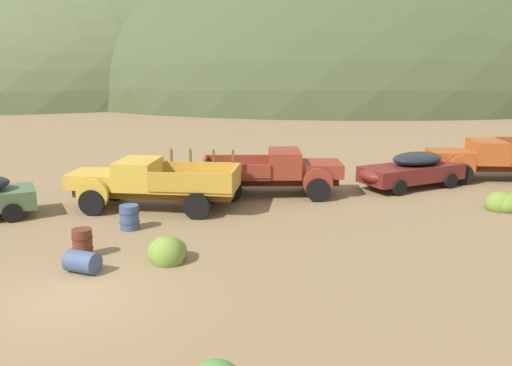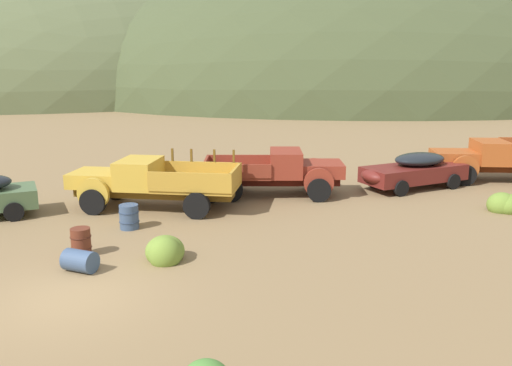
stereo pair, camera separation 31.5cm
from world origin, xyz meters
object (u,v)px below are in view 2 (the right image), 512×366
object	(u,v)px
truck_rust_red	(284,172)
truck_oxide_orange	(493,159)
car_oxblood	(411,170)
oil_drum_by_truck	(81,242)
oil_drum_spare	(129,217)
truck_faded_yellow	(142,182)
oil_drum_tipped	(80,261)

from	to	relation	value
truck_rust_red	truck_oxide_orange	distance (m)	10.26
truck_oxide_orange	truck_rust_red	bearing A→B (deg)	19.43
car_oxblood	oil_drum_by_truck	xyz separation A→B (m)	(-13.11, -6.28, -0.40)
truck_oxide_orange	oil_drum_spare	size ratio (longest dim) A/B	8.05
car_oxblood	oil_drum_by_truck	world-z (taller)	car_oxblood
oil_drum_spare	truck_rust_red	bearing A→B (deg)	31.11
car_oxblood	oil_drum_by_truck	distance (m)	14.54
truck_rust_red	oil_drum_by_truck	world-z (taller)	truck_rust_red
truck_faded_yellow	truck_oxide_orange	world-z (taller)	truck_faded_yellow
car_oxblood	truck_oxide_orange	size ratio (longest dim) A/B	0.79
truck_faded_yellow	truck_rust_red	bearing A→B (deg)	-151.47
oil_drum_by_truck	car_oxblood	bearing A→B (deg)	25.60
truck_rust_red	oil_drum_tipped	size ratio (longest dim) A/B	5.71
truck_faded_yellow	truck_oxide_orange	distance (m)	16.12
truck_rust_red	oil_drum_spare	bearing A→B (deg)	-139.33
car_oxblood	oil_drum_tipped	xyz separation A→B (m)	(-12.96, -7.53, -0.52)
truck_faded_yellow	oil_drum_tipped	world-z (taller)	truck_faded_yellow
oil_drum_by_truck	oil_drum_tipped	xyz separation A→B (m)	(0.14, -1.25, -0.11)
truck_faded_yellow	oil_drum_by_truck	xyz separation A→B (m)	(-1.59, -4.95, -0.59)
truck_rust_red	oil_drum_tipped	xyz separation A→B (m)	(-7.21, -7.35, -0.69)
car_oxblood	truck_oxide_orange	world-z (taller)	truck_oxide_orange
oil_drum_tipped	truck_rust_red	bearing A→B (deg)	45.55
truck_oxide_orange	car_oxblood	bearing A→B (deg)	24.60
car_oxblood	oil_drum_spare	bearing A→B (deg)	1.47
car_oxblood	oil_drum_spare	distance (m)	12.51
car_oxblood	truck_faded_yellow	bearing A→B (deg)	-10.04
truck_oxide_orange	oil_drum_tipped	world-z (taller)	truck_oxide_orange
truck_rust_red	oil_drum_tipped	bearing A→B (deg)	-124.88
truck_faded_yellow	oil_drum_tipped	xyz separation A→B (m)	(-1.44, -6.20, -0.71)
car_oxblood	oil_drum_by_truck	size ratio (longest dim) A/B	6.36
truck_rust_red	oil_drum_tipped	distance (m)	10.31
truck_oxide_orange	oil_drum_tipped	size ratio (longest dim) A/B	6.33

